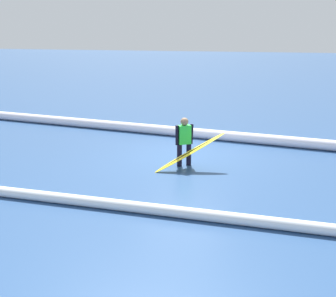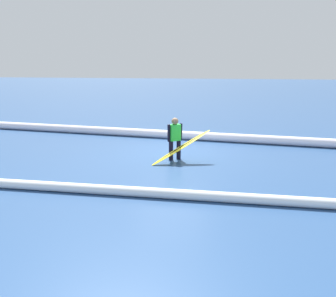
# 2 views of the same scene
# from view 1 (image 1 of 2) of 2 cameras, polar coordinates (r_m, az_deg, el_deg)

# --- Properties ---
(ground_plane) EXTENTS (168.55, 168.55, 0.00)m
(ground_plane) POSITION_cam_1_polar(r_m,az_deg,el_deg) (13.26, 2.12, -1.03)
(ground_plane) COLOR navy
(surfer) EXTENTS (0.42, 0.41, 1.36)m
(surfer) POSITION_cam_1_polar(r_m,az_deg,el_deg) (12.15, 2.12, 1.22)
(surfer) COLOR black
(surfer) RESTS_ON ground_plane
(surfboard) EXTENTS (1.79, 1.35, 1.02)m
(surfboard) POSITION_cam_1_polar(r_m,az_deg,el_deg) (11.83, 2.91, -0.50)
(surfboard) COLOR yellow
(surfboard) RESTS_ON ground_plane
(wave_crest_foreground) EXTENTS (23.07, 1.84, 0.35)m
(wave_crest_foreground) POSITION_cam_1_polar(r_m,az_deg,el_deg) (16.02, -0.17, 2.35)
(wave_crest_foreground) COLOR white
(wave_crest_foreground) RESTS_ON ground_plane
(wave_crest_midground) EXTENTS (17.73, 1.11, 0.23)m
(wave_crest_midground) POSITION_cam_1_polar(r_m,az_deg,el_deg) (9.79, -12.95, -6.40)
(wave_crest_midground) COLOR white
(wave_crest_midground) RESTS_ON ground_plane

